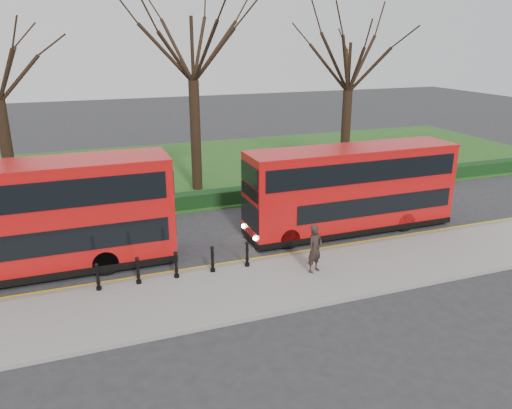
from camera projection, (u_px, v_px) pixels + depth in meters
name	position (u px, v px, depth m)	size (l,w,h in m)	color
ground	(210.00, 260.00, 20.54)	(120.00, 120.00, 0.00)	#28282B
pavement	(232.00, 291.00, 17.85)	(60.00, 4.00, 0.15)	gray
kerb	(216.00, 268.00, 19.62)	(60.00, 0.25, 0.16)	slate
grass_verge	(151.00, 172.00, 33.85)	(60.00, 18.00, 0.06)	#224E1A
hedge	(175.00, 202.00, 26.45)	(60.00, 0.90, 0.80)	black
yellow_line_outer	(214.00, 267.00, 19.91)	(60.00, 0.10, 0.01)	yellow
yellow_line_inner	(213.00, 265.00, 20.09)	(60.00, 0.10, 0.01)	yellow
tree_mid	(192.00, 42.00, 27.38)	(7.48, 7.48, 11.69)	black
tree_right	(350.00, 61.00, 31.08)	(6.43, 6.43, 10.04)	black
bollard_row	(176.00, 265.00, 18.58)	(5.77, 0.15, 1.00)	black
bus_lead	(25.00, 220.00, 18.68)	(10.94, 2.51, 4.35)	red
bus_rear	(351.00, 190.00, 23.11)	(10.02, 2.30, 3.98)	red
pedestrian	(315.00, 249.00, 18.93)	(0.68, 0.45, 1.88)	#2C201C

